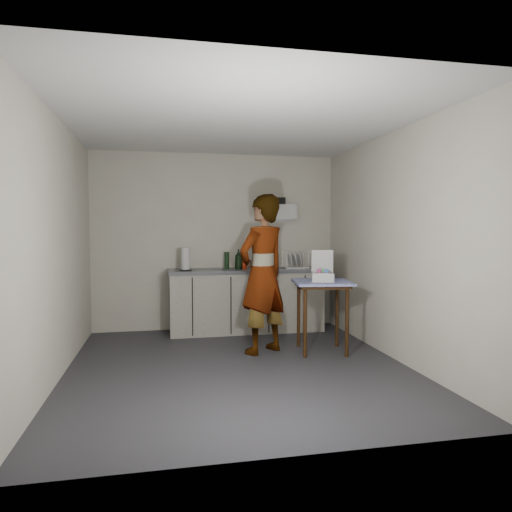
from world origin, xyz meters
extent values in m
plane|color=#2D2C32|center=(0.00, 0.00, 0.00)|extent=(4.00, 4.00, 0.00)
cube|color=beige|center=(0.00, 1.99, 1.30)|extent=(3.60, 0.02, 2.60)
cube|color=beige|center=(1.79, 0.00, 1.30)|extent=(0.02, 4.00, 2.60)
cube|color=beige|center=(-1.79, 0.00, 1.30)|extent=(0.02, 4.00, 2.60)
cube|color=white|center=(0.00, 0.00, 2.60)|extent=(3.60, 4.00, 0.01)
cube|color=black|center=(0.40, 1.70, 0.04)|extent=(2.20, 0.52, 0.08)
cube|color=beige|center=(0.40, 1.70, 0.43)|extent=(2.20, 0.58, 0.86)
cube|color=#50525B|center=(0.40, 1.70, 0.89)|extent=(2.24, 0.62, 0.05)
cube|color=black|center=(-0.40, 1.41, 0.43)|extent=(0.02, 0.01, 0.80)
cube|color=black|center=(0.13, 1.41, 0.43)|extent=(0.02, 0.01, 0.80)
cube|color=black|center=(0.67, 1.41, 0.43)|extent=(0.01, 0.01, 0.80)
cube|color=black|center=(1.20, 1.41, 0.43)|extent=(0.02, 0.01, 0.80)
cube|color=silver|center=(1.00, 1.92, 1.75)|extent=(0.42, 0.16, 0.24)
cube|color=silver|center=(1.00, 1.97, 1.61)|extent=(0.30, 0.06, 0.04)
cube|color=black|center=(0.95, 1.83, 1.91)|extent=(0.14, 0.02, 0.10)
cylinder|color=#3A1D0D|center=(0.81, 0.19, 0.40)|extent=(0.04, 0.04, 0.79)
cylinder|color=#3A1D0D|center=(1.30, 0.12, 0.40)|extent=(0.04, 0.04, 0.79)
cylinder|color=#3A1D0D|center=(0.88, 0.68, 0.40)|extent=(0.04, 0.04, 0.79)
cylinder|color=#3A1D0D|center=(1.37, 0.61, 0.40)|extent=(0.04, 0.04, 0.79)
cube|color=#3A1D0D|center=(1.09, 0.40, 0.81)|extent=(0.66, 0.66, 0.04)
cube|color=navy|center=(1.09, 0.40, 0.85)|extent=(0.75, 0.75, 0.03)
imported|color=#B2A593|center=(0.38, 0.51, 0.95)|extent=(0.83, 0.76, 1.90)
imported|color=black|center=(0.29, 1.70, 1.05)|extent=(0.11, 0.11, 0.29)
cylinder|color=red|center=(0.37, 1.66, 0.98)|extent=(0.07, 0.07, 0.13)
cylinder|color=black|center=(0.12, 1.74, 1.03)|extent=(0.07, 0.07, 0.25)
cylinder|color=black|center=(-0.48, 1.61, 0.92)|extent=(0.18, 0.18, 0.02)
cylinder|color=silver|center=(-0.48, 1.61, 1.08)|extent=(0.12, 0.12, 0.30)
cube|color=white|center=(1.15, 1.71, 0.92)|extent=(0.36, 0.27, 0.02)
cylinder|color=white|center=(0.98, 1.60, 1.05)|extent=(0.01, 0.01, 0.24)
cylinder|color=white|center=(1.31, 1.60, 1.05)|extent=(0.01, 0.01, 0.24)
cylinder|color=white|center=(0.98, 1.83, 1.05)|extent=(0.01, 0.01, 0.24)
cylinder|color=white|center=(1.31, 1.83, 1.05)|extent=(0.01, 0.01, 0.24)
cylinder|color=silver|center=(1.06, 1.71, 1.03)|extent=(0.05, 0.20, 0.20)
cylinder|color=silver|center=(1.13, 1.71, 1.03)|extent=(0.05, 0.20, 0.20)
cylinder|color=silver|center=(1.20, 1.71, 1.03)|extent=(0.05, 0.20, 0.20)
cube|color=silver|center=(1.09, 0.37, 0.87)|extent=(0.33, 0.33, 0.01)
cube|color=silver|center=(1.05, 0.25, 0.92)|extent=(0.25, 0.09, 0.10)
cube|color=silver|center=(1.12, 0.49, 0.92)|extent=(0.25, 0.09, 0.10)
cube|color=silver|center=(0.96, 0.41, 0.92)|extent=(0.09, 0.25, 0.10)
cube|color=silver|center=(1.21, 0.33, 0.92)|extent=(0.09, 0.25, 0.10)
cube|color=silver|center=(1.13, 0.50, 1.10)|extent=(0.25, 0.09, 0.26)
cylinder|color=white|center=(1.09, 0.37, 0.92)|extent=(0.17, 0.17, 0.10)
sphere|color=#DB509B|center=(1.03, 0.35, 0.99)|extent=(0.06, 0.06, 0.06)
sphere|color=#5B95F7|center=(1.12, 0.32, 0.99)|extent=(0.06, 0.06, 0.06)
sphere|color=#5ADB7F|center=(1.10, 0.41, 0.99)|extent=(0.06, 0.06, 0.06)
sphere|color=#DB509B|center=(1.06, 0.42, 0.99)|extent=(0.06, 0.06, 0.06)
camera|label=1|loc=(-0.79, -4.79, 1.48)|focal=32.00mm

